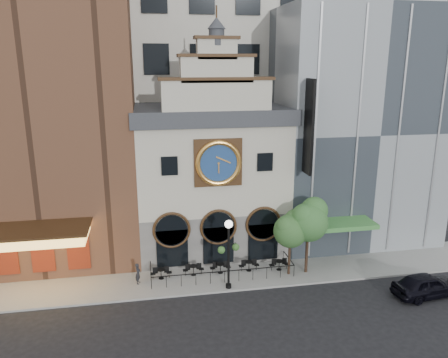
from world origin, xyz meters
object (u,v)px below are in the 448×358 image
Objects in this scene: tree_left at (309,219)px; tree_right at (291,228)px; bistro_0 at (161,273)px; lamppost at (229,247)px; bistro_3 at (249,265)px; bistro_4 at (279,264)px; bistro_1 at (193,269)px; pedestrian at (138,273)px; car_right at (427,285)px; bistro_2 at (220,267)px.

tree_left is 1.53m from tree_right.
bistro_0 is 5.86m from lamppost.
bistro_3 and bistro_4 have the same top height.
bistro_1 is 4.15m from pedestrian.
tree_right is at bearing -5.50° from bistro_0.
car_right is 0.83× the size of tree_left.
bistro_3 is at bearing 0.50° from bistro_0.
tree_left is at bearing -8.39° from bistro_2.
bistro_4 is 4.38m from tree_left.
car_right is (18.05, -5.55, 0.22)m from bistro_0.
bistro_4 is (4.58, -0.31, 0.00)m from bistro_2.
bistro_0 is at bearing -61.63° from pedestrian.
lamppost is (6.35, -1.81, 2.39)m from pedestrian.
bistro_2 is 6.17m from tree_right.
bistro_3 is at bearing 161.28° from tree_right.
pedestrian is at bearing -178.86° from bistro_4.
bistro_1 is 1.00× the size of bistro_3.
bistro_2 is at bearing 168.64° from tree_right.
bistro_2 is (2.07, -0.03, 0.00)m from bistro_1.
pedestrian is (-19.72, 5.13, 0.10)m from car_right.
lamppost is (2.26, -2.36, 2.71)m from bistro_1.
bistro_3 is 2.36m from bistro_4.
bistro_4 is 0.27× the size of tree_left.
bistro_2 is 0.31× the size of tree_right.
bistro_3 is 0.31× the size of lamppost.
bistro_1 is 7.98m from tree_right.
bistro_4 is 0.32× the size of car_right.
tree_left reaches higher than tree_right.
tree_left is 1.17× the size of tree_right.
bistro_3 is at bearing 57.63° from car_right.
bistro_2 is (4.50, 0.11, 0.00)m from bistro_0.
car_right is at bearing -29.10° from lamppost.
bistro_0 is at bearing -178.66° from bistro_2.
bistro_2 is 0.31× the size of lamppost.
pedestrian is at bearing -172.28° from bistro_1.
tree_left is at bearing -12.02° from bistro_3.
bistro_4 is 10.75m from pedestrian.
bistro_2 is at bearing 178.82° from bistro_3.
tree_right is at bearing -0.46° from lamppost.
bistro_3 is at bearing -0.99° from bistro_1.
car_right is (11.32, -5.61, 0.22)m from bistro_3.
bistro_1 is at bearing 3.13° from bistro_0.
car_right is 9.17m from tree_left.
pedestrian reaches higher than car_right.
lamppost is at bearing -25.44° from bistro_0.
bistro_3 is 0.27× the size of tree_left.
bistro_2 is 6.20m from pedestrian.
car_right is (13.55, -5.65, 0.22)m from bistro_2.
tree_right reaches higher than bistro_3.
bistro_2 is at bearing 176.07° from bistro_4.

